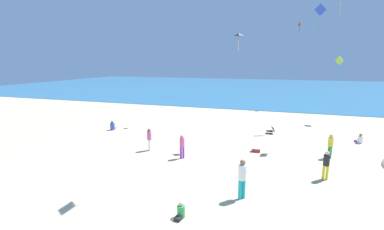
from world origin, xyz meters
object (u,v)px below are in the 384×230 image
(person_1, at_px, (149,138))
(person_7, at_px, (181,212))
(beach_chair_far_left, at_px, (271,130))
(person_6, at_px, (360,139))
(kite_red, at_px, (300,23))
(kite_lime, at_px, (339,61))
(person_2, at_px, (113,126))
(person_5, at_px, (326,163))
(kite_black, at_px, (239,35))
(kite_blue, at_px, (320,10))
(person_0, at_px, (330,144))
(cooler_box, at_px, (256,150))
(person_4, at_px, (242,176))
(person_3, at_px, (182,145))

(person_1, height_order, person_7, person_1)
(beach_chair_far_left, bearing_deg, person_6, 157.54)
(person_1, distance_m, kite_red, 25.59)
(person_7, relative_size, kite_lime, 0.34)
(person_2, bearing_deg, person_5, -115.70)
(kite_black, bearing_deg, kite_blue, 52.40)
(person_2, relative_size, person_7, 1.25)
(beach_chair_far_left, height_order, kite_red, kite_red)
(beach_chair_far_left, distance_m, kite_lime, 10.26)
(person_0, xyz_separation_m, person_7, (-6.40, -8.84, -0.62))
(beach_chair_far_left, relative_size, kite_blue, 0.37)
(cooler_box, relative_size, person_0, 0.37)
(kite_lime, xyz_separation_m, kite_black, (-7.95, -10.28, 1.70))
(cooler_box, relative_size, kite_red, 0.45)
(cooler_box, relative_size, kite_lime, 0.29)
(person_4, relative_size, kite_lime, 0.93)
(beach_chair_far_left, relative_size, person_1, 0.50)
(person_4, bearing_deg, person_7, -89.82)
(person_0, bearing_deg, person_5, 45.95)
(person_7, height_order, kite_blue, kite_blue)
(cooler_box, xyz_separation_m, person_5, (3.65, -3.20, 0.72))
(person_0, height_order, person_3, person_0)
(person_7, xyz_separation_m, kite_blue, (6.08, 17.15, 9.76))
(cooler_box, xyz_separation_m, person_7, (-2.03, -8.59, 0.11))
(person_5, height_order, kite_blue, kite_blue)
(person_0, distance_m, person_7, 10.93)
(cooler_box, height_order, person_6, person_6)
(person_4, bearing_deg, person_0, 99.27)
(cooler_box, distance_m, person_2, 12.48)
(person_3, bearing_deg, beach_chair_far_left, -75.68)
(beach_chair_far_left, distance_m, person_0, 6.01)
(kite_lime, xyz_separation_m, kite_blue, (-2.34, -3.00, 4.15))
(person_1, height_order, person_4, person_4)
(kite_blue, bearing_deg, person_3, -126.26)
(person_3, height_order, person_5, person_3)
(person_0, bearing_deg, kite_blue, -120.06)
(person_0, distance_m, person_6, 4.87)
(kite_lime, height_order, kite_black, kite_black)
(person_1, distance_m, person_7, 8.18)
(person_1, bearing_deg, kite_blue, 23.78)
(beach_chair_far_left, distance_m, kite_red, 17.97)
(cooler_box, xyz_separation_m, kite_lime, (6.39, 11.56, 5.71))
(cooler_box, relative_size, person_3, 0.38)
(person_2, height_order, person_4, person_4)
(person_3, height_order, person_4, person_4)
(beach_chair_far_left, height_order, person_6, person_6)
(kite_blue, bearing_deg, person_7, -109.51)
(person_2, distance_m, person_5, 16.80)
(person_7, bearing_deg, beach_chair_far_left, 176.64)
(cooler_box, xyz_separation_m, person_0, (4.36, 0.24, 0.73))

